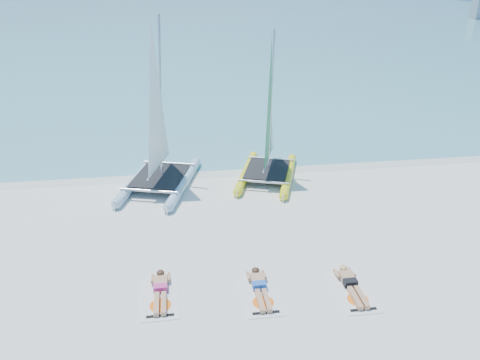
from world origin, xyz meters
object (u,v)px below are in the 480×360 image
object	(u,v)px
towel_b	(261,294)
sunbather_c	(351,284)
towel_c	(353,291)
catamaran_blue	(158,138)
towel_a	(161,297)
sunbather_b	(260,286)
catamaran_yellow	(269,131)
sunbather_a	(160,289)

from	to	relation	value
towel_b	sunbather_c	xyz separation A→B (m)	(2.48, -0.04, 0.11)
towel_c	catamaran_blue	bearing A→B (deg)	124.24
towel_c	sunbather_c	world-z (taller)	sunbather_c
towel_a	towel_c	xyz separation A→B (m)	(5.12, -0.49, 0.00)
towel_b	sunbather_c	bearing A→B (deg)	-0.92
towel_b	sunbather_b	xyz separation A→B (m)	(0.00, 0.19, 0.11)
catamaran_yellow	sunbather_b	xyz separation A→B (m)	(-1.76, -7.64, -1.76)
catamaran_blue	sunbather_c	distance (m)	9.25
sunbather_c	catamaran_blue	bearing A→B (deg)	124.93
sunbather_c	towel_b	bearing A→B (deg)	179.08
catamaran_blue	sunbather_b	xyz separation A→B (m)	(2.71, -7.20, -1.85)
towel_b	sunbather_c	size ratio (longest dim) A/B	1.07
sunbather_b	catamaran_yellow	bearing A→B (deg)	77.05
sunbather_c	towel_a	bearing A→B (deg)	176.70
catamaran_blue	towel_b	xyz separation A→B (m)	(2.71, -7.39, -1.96)
towel_a	sunbather_a	bearing A→B (deg)	90.00
catamaran_blue	sunbather_a	distance (m)	7.18
sunbather_a	sunbather_b	distance (m)	2.66
catamaran_yellow	sunbather_a	bearing A→B (deg)	-102.32
catamaran_blue	catamaran_yellow	world-z (taller)	catamaran_blue
towel_a	catamaran_yellow	bearing A→B (deg)	59.85
catamaran_yellow	catamaran_blue	bearing A→B (deg)	-155.79
sunbather_c	towel_c	bearing A→B (deg)	-90.00
towel_a	sunbather_b	world-z (taller)	sunbather_b
catamaran_yellow	towel_a	size ratio (longest dim) A/B	3.22
sunbather_a	towel_b	size ratio (longest dim) A/B	0.93
catamaran_yellow	towel_b	distance (m)	8.25
sunbather_a	sunbather_c	world-z (taller)	same
catamaran_yellow	sunbather_b	size ratio (longest dim) A/B	3.46
catamaran_yellow	towel_b	bearing A→B (deg)	-84.17
sunbather_a	towel_b	world-z (taller)	sunbather_a
catamaran_yellow	sunbather_c	distance (m)	8.10
towel_b	towel_c	xyz separation A→B (m)	(2.48, -0.23, 0.00)
catamaran_blue	towel_b	size ratio (longest dim) A/B	3.56
towel_a	towel_b	world-z (taller)	same
sunbather_b	catamaran_blue	bearing A→B (deg)	110.62
towel_a	catamaran_blue	bearing A→B (deg)	90.49
sunbather_c	sunbather_a	bearing A→B (deg)	174.57
sunbather_a	towel_c	distance (m)	5.17
sunbather_a	towel_b	xyz separation A→B (m)	(2.65, -0.45, -0.11)
towel_a	towel_b	bearing A→B (deg)	-5.52
catamaran_yellow	towel_c	size ratio (longest dim) A/B	3.22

